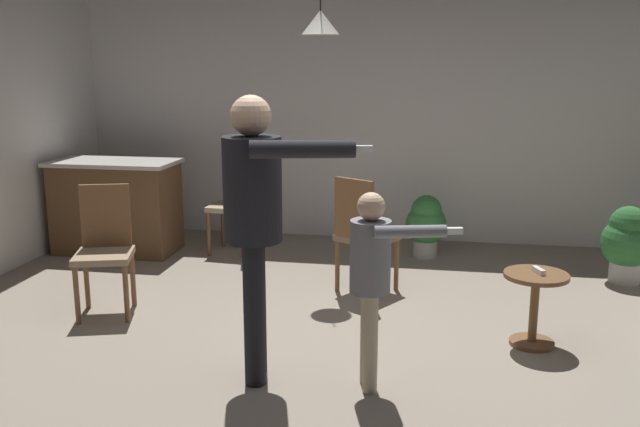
% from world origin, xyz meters
% --- Properties ---
extents(ground, '(7.68, 7.68, 0.00)m').
position_xyz_m(ground, '(0.00, 0.00, 0.00)').
color(ground, gray).
extents(wall_back, '(6.40, 0.10, 2.70)m').
position_xyz_m(wall_back, '(0.00, 3.20, 1.35)').
color(wall_back, silver).
rests_on(wall_back, ground).
extents(kitchen_counter, '(1.26, 0.66, 0.95)m').
position_xyz_m(kitchen_counter, '(-2.45, 2.13, 0.48)').
color(kitchen_counter, brown).
rests_on(kitchen_counter, ground).
extents(side_table_by_couch, '(0.44, 0.44, 0.52)m').
position_xyz_m(side_table_by_couch, '(1.49, 0.37, 0.33)').
color(side_table_by_couch, brown).
rests_on(side_table_by_couch, ground).
extents(person_adult, '(0.89, 0.50, 1.75)m').
position_xyz_m(person_adult, '(-0.26, -0.45, 1.09)').
color(person_adult, black).
rests_on(person_adult, ground).
extents(person_child, '(0.64, 0.34, 1.20)m').
position_xyz_m(person_child, '(0.45, -0.46, 0.75)').
color(person_child, tan).
rests_on(person_child, ground).
extents(dining_chair_by_counter, '(0.45, 0.45, 1.00)m').
position_xyz_m(dining_chair_by_counter, '(-1.20, 2.30, 0.55)').
color(dining_chair_by_counter, brown).
rests_on(dining_chair_by_counter, ground).
extents(dining_chair_near_wall, '(0.53, 0.53, 1.00)m').
position_xyz_m(dining_chair_near_wall, '(-1.72, 0.46, 0.55)').
color(dining_chair_near_wall, brown).
rests_on(dining_chair_near_wall, ground).
extents(dining_chair_centre_back, '(0.58, 0.58, 1.00)m').
position_xyz_m(dining_chair_centre_back, '(0.19, 1.26, 0.55)').
color(dining_chair_centre_back, brown).
rests_on(dining_chair_centre_back, ground).
extents(potted_plant_corner, '(0.41, 0.41, 0.63)m').
position_xyz_m(potted_plant_corner, '(0.69, 2.49, 0.35)').
color(potted_plant_corner, '#B7B2AD').
rests_on(potted_plant_corner, ground).
extents(potted_plant_by_wall, '(0.45, 0.45, 0.69)m').
position_xyz_m(potted_plant_by_wall, '(2.46, 1.96, 0.38)').
color(potted_plant_by_wall, '#B7B2AD').
rests_on(potted_plant_by_wall, ground).
extents(spare_remote_on_table, '(0.08, 0.13, 0.04)m').
position_xyz_m(spare_remote_on_table, '(1.50, 0.38, 0.54)').
color(spare_remote_on_table, white).
rests_on(spare_remote_on_table, side_table_by_couch).
extents(ceiling_light_pendant, '(0.32, 0.32, 0.55)m').
position_xyz_m(ceiling_light_pendant, '(-0.22, 1.57, 2.25)').
color(ceiling_light_pendant, silver).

